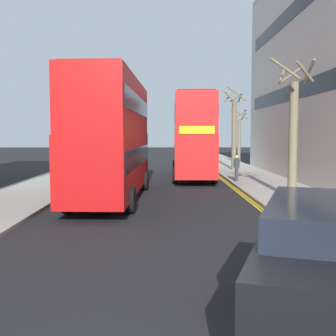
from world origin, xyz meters
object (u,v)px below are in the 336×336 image
at_px(double_decker_bus_away, 112,135).
at_px(double_decker_bus_oncoming, 193,134).
at_px(taxi_minivan, 331,279).
at_px(pedestrian_far, 237,168).

xyz_separation_m(double_decker_bus_away, double_decker_bus_oncoming, (4.40, 9.61, 0.00)).
relative_size(double_decker_bus_oncoming, taxi_minivan, 2.11).
distance_m(double_decker_bus_oncoming, taxi_minivan, 23.47).
bearing_deg(pedestrian_far, double_decker_bus_away, -137.49).
height_order(taxi_minivan, pedestrian_far, taxi_minivan).
relative_size(double_decker_bus_away, taxi_minivan, 2.11).
relative_size(taxi_minivan, pedestrian_far, 3.18).
distance_m(taxi_minivan, pedestrian_far, 20.23).
bearing_deg(double_decker_bus_oncoming, pedestrian_far, -52.61).
height_order(double_decker_bus_oncoming, pedestrian_far, double_decker_bus_oncoming).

